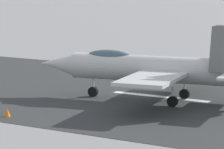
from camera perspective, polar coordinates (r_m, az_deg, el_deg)
ground_plane at (r=50.60m, az=3.56°, el=-1.86°), size 400.00×400.00×0.00m
runway_strip at (r=50.59m, az=3.57°, el=-1.85°), size 240.00×26.00×0.02m
fighter_jet at (r=48.29m, az=3.66°, el=0.56°), size 17.54×14.42×5.63m
marker_cone_mid at (r=43.69m, az=-8.95°, el=-3.24°), size 0.44×0.44×0.55m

